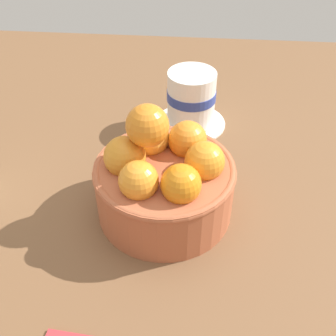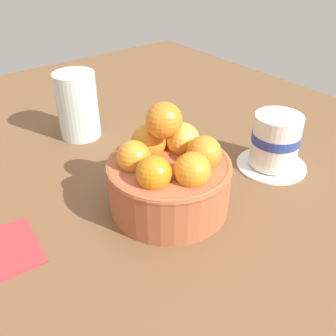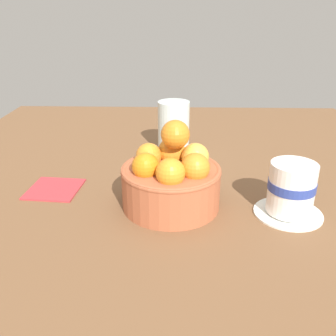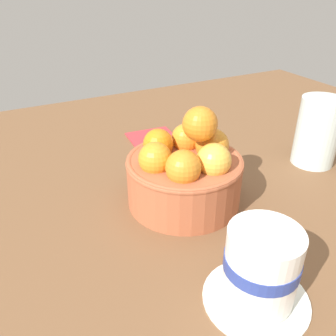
{
  "view_description": "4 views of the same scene",
  "coord_description": "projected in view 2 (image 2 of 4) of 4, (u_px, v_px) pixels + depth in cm",
  "views": [
    {
      "loc": [
        3.52,
        -35.53,
        37.21
      ],
      "look_at": [
        0.34,
        0.66,
        6.24
      ],
      "focal_mm": 44.29,
      "sensor_mm": 36.0,
      "label": 1
    },
    {
      "loc": [
        32.31,
        -25.46,
        33.15
      ],
      "look_at": [
        -0.32,
        0.07,
        5.95
      ],
      "focal_mm": 40.61,
      "sensor_mm": 36.0,
      "label": 2
    },
    {
      "loc": [
        55.29,
        1.16,
        30.89
      ],
      "look_at": [
        -1.74,
        -0.55,
        6.16
      ],
      "focal_mm": 39.76,
      "sensor_mm": 36.0,
      "label": 3
    },
    {
      "loc": [
        21.97,
        37.35,
        29.98
      ],
      "look_at": [
        1.97,
        -1.16,
        5.46
      ],
      "focal_mm": 37.94,
      "sensor_mm": 36.0,
      "label": 4
    }
  ],
  "objects": [
    {
      "name": "ground_plane",
      "position": [
        169.0,
        215.0,
        0.54
      ],
      "size": [
        135.12,
        105.33,
        3.46
      ],
      "primitive_type": "cube",
      "color": "brown"
    },
    {
      "name": "coffee_cup",
      "position": [
        275.0,
        143.0,
        0.59
      ],
      "size": [
        10.98,
        10.98,
        8.85
      ],
      "color": "white",
      "rests_on": "ground_plane"
    },
    {
      "name": "terracotta_bowl",
      "position": [
        169.0,
        174.0,
        0.5
      ],
      "size": [
        16.4,
        16.4,
        14.41
      ],
      "color": "#AD5938",
      "rests_on": "ground_plane"
    },
    {
      "name": "water_glass",
      "position": [
        80.0,
        105.0,
        0.67
      ],
      "size": [
        7.16,
        7.16,
        11.68
      ],
      "primitive_type": "cylinder",
      "color": "silver",
      "rests_on": "ground_plane"
    }
  ]
}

